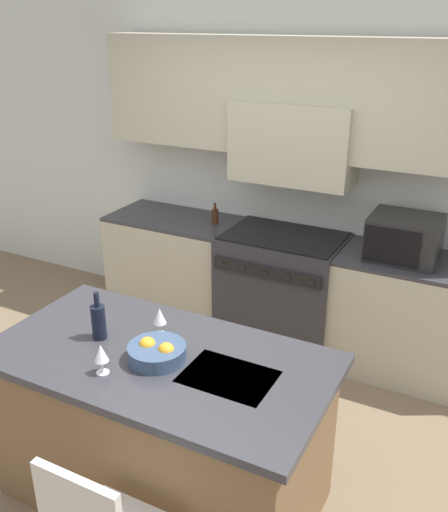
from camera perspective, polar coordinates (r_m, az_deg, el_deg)
name	(u,v)px	position (r m, az deg, el deg)	size (l,w,h in m)	color
ground_plane	(179,462)	(3.74, -4.51, -19.82)	(10.00, 10.00, 0.00)	#7A664C
back_cabinetry	(301,148)	(4.55, 7.66, 10.70)	(10.00, 0.46, 2.70)	silver
back_counter	(282,290)	(4.69, 5.86, -3.36)	(3.17, 0.62, 0.92)	#B2AD93
range_stove	(281,289)	(4.67, 5.77, -3.33)	(0.94, 0.70, 0.95)	#2D2D33
microwave	(404,238)	(4.23, 17.58, 1.75)	(0.49, 0.43, 0.31)	black
kitchen_island	(162,427)	(3.25, -6.18, -16.68)	(1.78, 0.95, 0.93)	brown
wine_bottle	(99,321)	(3.12, -12.43, -6.36)	(0.08, 0.08, 0.27)	black
wine_glass_near	(101,354)	(2.83, -12.20, -9.55)	(0.07, 0.07, 0.16)	white
wine_glass_far	(160,317)	(3.10, -6.45, -6.07)	(0.07, 0.07, 0.16)	white
fruit_bowl	(157,352)	(2.92, -6.73, -9.51)	(0.30, 0.30, 0.11)	#384C6B
oil_bottle_on_counter	(215,216)	(4.75, -0.90, 4.01)	(0.06, 0.06, 0.18)	#422314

